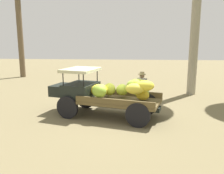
{
  "coord_description": "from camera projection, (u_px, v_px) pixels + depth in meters",
  "views": [
    {
      "loc": [
        -0.84,
        9.15,
        2.95
      ],
      "look_at": [
        -0.08,
        0.26,
        1.21
      ],
      "focal_mm": 37.36,
      "sensor_mm": 36.0,
      "label": 1
    }
  ],
  "objects": [
    {
      "name": "ground_plane",
      "position": [
        111.0,
        115.0,
        9.59
      ],
      "size": [
        60.0,
        60.0,
        0.0
      ],
      "primitive_type": "plane",
      "color": "olive"
    },
    {
      "name": "farmer",
      "position": [
        142.0,
        88.0,
        10.34
      ],
      "size": [
        0.57,
        0.55,
        1.65
      ],
      "rotation": [
        0.0,
        0.0,
        1.04
      ],
      "color": "#B7B39A",
      "rests_on": "ground"
    },
    {
      "name": "truck",
      "position": [
        103.0,
        93.0,
        9.26
      ],
      "size": [
        4.66,
        2.68,
        1.88
      ],
      "rotation": [
        0.0,
        0.0,
        -0.26
      ],
      "color": "black",
      "rests_on": "ground"
    }
  ]
}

